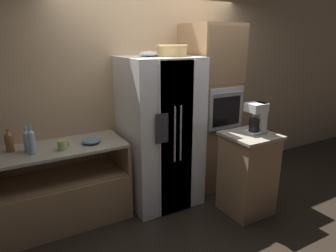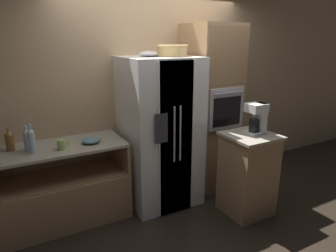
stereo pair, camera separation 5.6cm
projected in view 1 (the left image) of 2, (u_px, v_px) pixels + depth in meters
ground_plane at (171, 198)px, 3.93m from camera, size 20.00×20.00×0.00m
wall_back at (153, 86)px, 3.96m from camera, size 12.00×0.06×2.80m
counter_left at (54, 197)px, 3.30m from camera, size 1.57×0.64×0.90m
refrigerator at (160, 132)px, 3.67m from camera, size 0.85×0.84×1.81m
wall_oven at (209, 108)px, 4.06m from camera, size 0.64×0.71×2.19m
island_counter at (248, 173)px, 3.51m from camera, size 0.56×0.54×0.97m
wicker_basket at (172, 50)px, 3.43m from camera, size 0.37×0.37×0.13m
fruit_bowl at (150, 54)px, 3.43m from camera, size 0.25×0.25×0.06m
bottle_tall at (27, 140)px, 3.02m from camera, size 0.07×0.07×0.27m
bottle_short at (9, 141)px, 3.03m from camera, size 0.08×0.08×0.24m
bottle_wide at (32, 141)px, 2.95m from camera, size 0.07×0.07×0.31m
mug at (62, 145)px, 3.07m from camera, size 0.12×0.08×0.11m
mixing_bowl at (91, 140)px, 3.28m from camera, size 0.20×0.20×0.07m
coffee_maker at (257, 117)px, 3.36m from camera, size 0.20×0.19×0.35m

